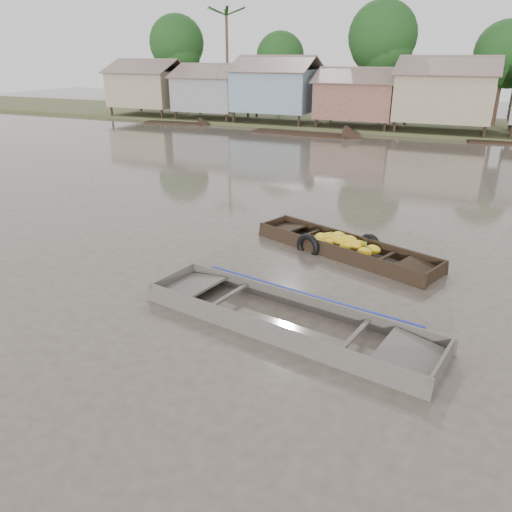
% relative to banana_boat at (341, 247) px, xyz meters
% --- Properties ---
extents(ground, '(120.00, 120.00, 0.00)m').
position_rel_banana_boat_xyz_m(ground, '(-2.00, -3.60, -0.17)').
color(ground, '#493F37').
rests_on(ground, ground).
extents(riverbank, '(120.00, 12.47, 10.22)m').
position_rel_banana_boat_xyz_m(riverbank, '(1.03, 28.26, 2.91)').
color(riverbank, '#384723').
rests_on(riverbank, ground).
extents(banana_boat, '(5.95, 3.33, 0.84)m').
position_rel_banana_boat_xyz_m(banana_boat, '(0.00, 0.00, 0.00)').
color(banana_boat, black).
rests_on(banana_boat, ground).
extents(viewer_boat, '(7.01, 2.95, 0.55)m').
position_rel_banana_boat_xyz_m(viewer_boat, '(0.05, -4.69, -0.12)').
color(viewer_boat, '#3E3935').
rests_on(viewer_boat, ground).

